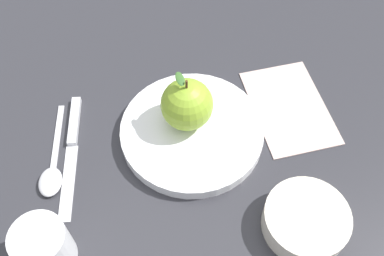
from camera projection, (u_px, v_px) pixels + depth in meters
The scene contains 8 objects.
ground_plane at pixel (175, 140), 0.70m from camera, with size 2.40×2.40×0.00m, color #2D2D33.
dinner_plate at pixel (192, 131), 0.69m from camera, with size 0.22×0.22×0.02m.
apple at pixel (186, 104), 0.66m from camera, with size 0.08×0.08×0.09m.
side_bowl at pixel (305, 221), 0.60m from camera, with size 0.12×0.12×0.04m.
cup at pixel (43, 246), 0.56m from camera, with size 0.07×0.07×0.07m.
knife at pixel (72, 144), 0.69m from camera, with size 0.15×0.17×0.01m.
spoon at pixel (52, 171), 0.66m from camera, with size 0.13×0.14×0.01m.
linen_napkin at pixel (289, 107), 0.73m from camera, with size 0.12×0.18×0.00m, color beige.
Camera 1 is at (-0.25, 0.28, 0.59)m, focal length 42.01 mm.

